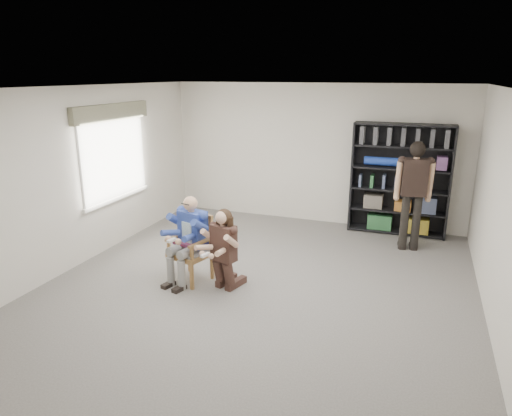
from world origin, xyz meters
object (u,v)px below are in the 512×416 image
at_px(armchair, 190,249).
at_px(kneeling_woman, 222,251).
at_px(bookshelf, 400,180).
at_px(standing_man, 413,197).
at_px(seated_man, 189,239).

xyz_separation_m(armchair, kneeling_woman, (0.58, -0.12, 0.09)).
height_order(bookshelf, standing_man, bookshelf).
relative_size(kneeling_woman, standing_man, 0.63).
bearing_deg(armchair, seated_man, 0.00).
height_order(kneeling_woman, bookshelf, bookshelf).
relative_size(armchair, seated_man, 0.77).
xyz_separation_m(seated_man, bookshelf, (2.73, 3.25, 0.40)).
xyz_separation_m(seated_man, standing_man, (3.00, 2.42, 0.30)).
relative_size(armchair, standing_man, 0.53).
xyz_separation_m(armchair, seated_man, (0.00, 0.00, 0.15)).
bearing_deg(bookshelf, kneeling_woman, -122.48).
bearing_deg(kneeling_woman, standing_man, 62.14).
height_order(armchair, bookshelf, bookshelf).
distance_m(seated_man, bookshelf, 4.26).
distance_m(bookshelf, standing_man, 0.88).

